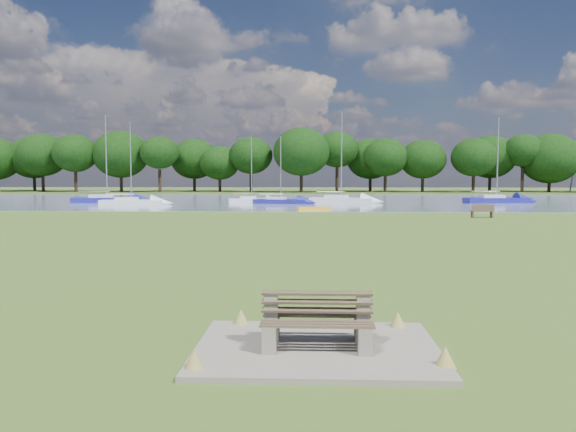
{
  "coord_description": "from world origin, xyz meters",
  "views": [
    {
      "loc": [
        -0.12,
        -23.58,
        3.08
      ],
      "look_at": [
        -0.98,
        -2.0,
        1.47
      ],
      "focal_mm": 35.0,
      "sensor_mm": 36.0,
      "label": 1
    }
  ],
  "objects_px": {
    "riverbank_bench": "(482,211)",
    "sailboat_6": "(106,198)",
    "sailboat_4": "(280,200)",
    "sailboat_8": "(496,198)",
    "sailboat_0": "(131,200)",
    "sailboat_1": "(341,198)",
    "bench_pair": "(317,322)",
    "sailboat_3": "(251,199)",
    "kayak": "(314,208)"
  },
  "relations": [
    {
      "from": "sailboat_6",
      "to": "sailboat_8",
      "type": "height_order",
      "value": "sailboat_6"
    },
    {
      "from": "riverbank_bench",
      "to": "sailboat_4",
      "type": "xyz_separation_m",
      "value": [
        -15.36,
        18.02,
        -0.04
      ]
    },
    {
      "from": "bench_pair",
      "to": "sailboat_3",
      "type": "relative_size",
      "value": 0.27
    },
    {
      "from": "sailboat_1",
      "to": "sailboat_6",
      "type": "height_order",
      "value": "sailboat_1"
    },
    {
      "from": "sailboat_0",
      "to": "sailboat_8",
      "type": "relative_size",
      "value": 0.92
    },
    {
      "from": "sailboat_1",
      "to": "bench_pair",
      "type": "bearing_deg",
      "value": -77.48
    },
    {
      "from": "bench_pair",
      "to": "sailboat_6",
      "type": "height_order",
      "value": "sailboat_6"
    },
    {
      "from": "sailboat_6",
      "to": "riverbank_bench",
      "type": "bearing_deg",
      "value": -43.23
    },
    {
      "from": "bench_pair",
      "to": "sailboat_4",
      "type": "height_order",
      "value": "sailboat_4"
    },
    {
      "from": "bench_pair",
      "to": "sailboat_6",
      "type": "xyz_separation_m",
      "value": [
        -22.05,
        49.81,
        0.04
      ]
    },
    {
      "from": "sailboat_3",
      "to": "sailboat_1",
      "type": "bearing_deg",
      "value": -13.95
    },
    {
      "from": "sailboat_1",
      "to": "sailboat_8",
      "type": "height_order",
      "value": "sailboat_1"
    },
    {
      "from": "kayak",
      "to": "sailboat_1",
      "type": "bearing_deg",
      "value": 60.57
    },
    {
      "from": "sailboat_6",
      "to": "sailboat_3",
      "type": "bearing_deg",
      "value": -10.09
    },
    {
      "from": "sailboat_6",
      "to": "sailboat_1",
      "type": "bearing_deg",
      "value": -12.12
    },
    {
      "from": "bench_pair",
      "to": "sailboat_0",
      "type": "xyz_separation_m",
      "value": [
        -18.11,
        45.84,
        -0.03
      ]
    },
    {
      "from": "sailboat_0",
      "to": "sailboat_1",
      "type": "xyz_separation_m",
      "value": [
        21.22,
        4.74,
        0.06
      ]
    },
    {
      "from": "riverbank_bench",
      "to": "sailboat_6",
      "type": "bearing_deg",
      "value": 149.31
    },
    {
      "from": "kayak",
      "to": "sailboat_3",
      "type": "bearing_deg",
      "value": 101.26
    },
    {
      "from": "sailboat_1",
      "to": "sailboat_8",
      "type": "xyz_separation_m",
      "value": [
        16.47,
        0.16,
        0.02
      ]
    },
    {
      "from": "sailboat_0",
      "to": "sailboat_1",
      "type": "distance_m",
      "value": 21.74
    },
    {
      "from": "kayak",
      "to": "sailboat_6",
      "type": "height_order",
      "value": "sailboat_6"
    },
    {
      "from": "sailboat_3",
      "to": "sailboat_6",
      "type": "relative_size",
      "value": 0.75
    },
    {
      "from": "sailboat_4",
      "to": "sailboat_6",
      "type": "distance_m",
      "value": 18.81
    },
    {
      "from": "sailboat_1",
      "to": "sailboat_3",
      "type": "bearing_deg",
      "value": -165.46
    },
    {
      "from": "bench_pair",
      "to": "kayak",
      "type": "relative_size",
      "value": 0.68
    },
    {
      "from": "sailboat_4",
      "to": "sailboat_6",
      "type": "relative_size",
      "value": 0.74
    },
    {
      "from": "kayak",
      "to": "sailboat_1",
      "type": "xyz_separation_m",
      "value": [
        2.93,
        12.59,
        0.36
      ]
    },
    {
      "from": "riverbank_bench",
      "to": "sailboat_1",
      "type": "height_order",
      "value": "sailboat_1"
    },
    {
      "from": "riverbank_bench",
      "to": "sailboat_1",
      "type": "xyz_separation_m",
      "value": [
        -8.98,
        19.97,
        0.06
      ]
    },
    {
      "from": "kayak",
      "to": "sailboat_4",
      "type": "relative_size",
      "value": 0.4
    },
    {
      "from": "sailboat_3",
      "to": "sailboat_4",
      "type": "bearing_deg",
      "value": -46.48
    },
    {
      "from": "sailboat_3",
      "to": "kayak",
      "type": "bearing_deg",
      "value": -74.88
    },
    {
      "from": "bench_pair",
      "to": "sailboat_3",
      "type": "height_order",
      "value": "sailboat_3"
    },
    {
      "from": "sailboat_0",
      "to": "sailboat_1",
      "type": "relative_size",
      "value": 0.85
    },
    {
      "from": "sailboat_1",
      "to": "riverbank_bench",
      "type": "bearing_deg",
      "value": -49.75
    },
    {
      "from": "riverbank_bench",
      "to": "sailboat_8",
      "type": "height_order",
      "value": "sailboat_8"
    },
    {
      "from": "bench_pair",
      "to": "sailboat_0",
      "type": "distance_m",
      "value": 49.29
    },
    {
      "from": "kayak",
      "to": "sailboat_8",
      "type": "height_order",
      "value": "sailboat_8"
    },
    {
      "from": "kayak",
      "to": "sailboat_3",
      "type": "height_order",
      "value": "sailboat_3"
    },
    {
      "from": "kayak",
      "to": "sailboat_6",
      "type": "xyz_separation_m",
      "value": [
        -22.22,
        11.81,
        0.37
      ]
    },
    {
      "from": "bench_pair",
      "to": "sailboat_8",
      "type": "relative_size",
      "value": 0.21
    },
    {
      "from": "sailboat_4",
      "to": "sailboat_8",
      "type": "bearing_deg",
      "value": 17.29
    },
    {
      "from": "bench_pair",
      "to": "sailboat_1",
      "type": "distance_m",
      "value": 50.68
    },
    {
      "from": "sailboat_1",
      "to": "sailboat_3",
      "type": "height_order",
      "value": "sailboat_1"
    },
    {
      "from": "riverbank_bench",
      "to": "sailboat_0",
      "type": "bearing_deg",
      "value": 151.9
    },
    {
      "from": "bench_pair",
      "to": "riverbank_bench",
      "type": "height_order",
      "value": "bench_pair"
    },
    {
      "from": "bench_pair",
      "to": "sailboat_6",
      "type": "relative_size",
      "value": 0.2
    },
    {
      "from": "kayak",
      "to": "sailboat_1",
      "type": "relative_size",
      "value": 0.29
    },
    {
      "from": "bench_pair",
      "to": "sailboat_3",
      "type": "distance_m",
      "value": 51.26
    }
  ]
}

